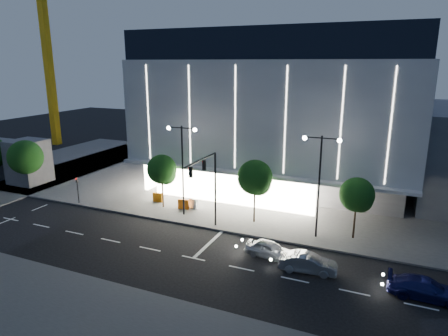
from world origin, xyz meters
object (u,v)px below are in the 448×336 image
street_lamp_east (320,172)px  tree_mid (255,179)px  street_lamp_west (182,157)px  tower_crane (49,28)px  barrier_a (158,197)px  barrier_c (183,204)px  car_lead (269,249)px  car_third (425,288)px  tree_right (357,197)px  traffic_mast (208,179)px  ped_signal_far (78,187)px  tree_left (162,171)px  barrier_d (193,204)px  car_second (308,263)px

street_lamp_east → tree_mid: bearing=170.3°
street_lamp_west → tower_crane: (-37.92, 22.00, 14.55)m
barrier_a → barrier_c: size_ratio=1.00×
street_lamp_east → car_lead: street_lamp_east is taller
tree_mid → car_third: 16.39m
barrier_c → tree_right: bearing=-10.4°
car_lead → street_lamp_west: bearing=71.1°
traffic_mast → barrier_a: (-8.38, 4.80, -4.38)m
barrier_c → street_lamp_east: bearing=-14.8°
street_lamp_west → barrier_c: size_ratio=8.18×
street_lamp_east → tree_right: street_lamp_east is taller
traffic_mast → tower_crane: 51.04m
street_lamp_west → ped_signal_far: size_ratio=3.00×
ped_signal_far → tree_mid: size_ratio=0.49×
traffic_mast → ped_signal_far: (-16.00, 1.16, -3.14)m
street_lamp_east → tree_left: bearing=176.3°
ped_signal_far → car_lead: ped_signal_far is taller
street_lamp_west → barrier_a: 7.21m
tree_mid → barrier_d: 7.95m
car_second → car_third: size_ratio=0.89×
barrier_a → tree_left: bearing=-42.9°
traffic_mast → barrier_c: bearing=140.1°
tower_crane → street_lamp_east: bearing=-23.4°
car_third → tree_right: bearing=34.9°
tree_right → car_third: (5.19, -7.35, -3.21)m
car_lead → car_second: car_second is taller
tree_mid → barrier_d: (-6.98, 0.91, -3.68)m
street_lamp_east → tree_right: size_ratio=1.63×
street_lamp_west → tree_mid: bearing=8.3°
tree_left → tree_mid: tree_mid is taller
traffic_mast → barrier_c: traffic_mast is taller
car_lead → tree_right: bearing=-36.6°
car_second → barrier_d: bearing=53.8°
street_lamp_west → barrier_a: street_lamp_west is taller
tree_mid → car_lead: (3.32, -6.00, -3.68)m
tower_crane → car_third: tower_crane is taller
traffic_mast → ped_signal_far: traffic_mast is taller
tree_left → car_third: 25.50m
street_lamp_west → barrier_c: bearing=120.7°
car_second → barrier_d: 15.69m
barrier_d → street_lamp_west: bearing=-71.2°
tree_right → car_lead: bearing=-133.4°
ped_signal_far → tree_mid: tree_mid is taller
ped_signal_far → car_second: ped_signal_far is taller
tree_right → tower_crane: bearing=158.7°
car_second → tree_right: bearing=-25.0°
street_lamp_east → tower_crane: tower_crane is taller
street_lamp_east → tree_left: 16.12m
car_second → car_lead: bearing=66.6°
tree_mid → barrier_a: bearing=174.4°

